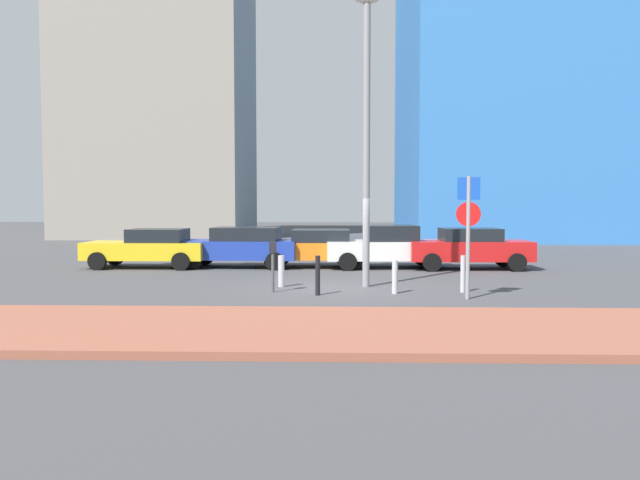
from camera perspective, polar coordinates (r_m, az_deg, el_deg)
The scene contains 16 objects.
ground_plane at distance 17.77m, azimuth 1.13°, elevation -4.35°, with size 120.00×120.00×0.00m, color #424244.
sidewalk_brick at distance 11.74m, azimuth 0.79°, elevation -8.01°, with size 40.00×4.23×0.14m, color #93513D.
parked_car_yellow at distance 24.09m, azimuth -15.07°, elevation -0.65°, with size 4.40×2.00×1.43m.
parked_car_blue at distance 23.57m, azimuth -7.14°, elevation -0.54°, with size 4.42×2.13×1.48m.
parked_car_orange at distance 23.47m, azimuth -0.32°, elevation -0.65°, with size 4.31×1.99×1.40m.
parked_car_white at distance 23.35m, azimuth 6.03°, elevation -0.57°, with size 4.51×2.32×1.56m.
parked_car_red at distance 23.42m, azimuth 13.24°, elevation -0.68°, with size 4.37×1.99×1.47m.
parking_sign_post at distance 16.05m, azimuth 13.16°, elevation 1.59°, with size 0.59×0.17×3.03m.
parking_meter at distance 16.92m, azimuth -4.25°, elevation -1.76°, with size 0.18×0.14×1.34m.
street_lamp at distance 18.15m, azimuth 4.20°, elevation 10.81°, with size 0.70×0.36×8.20m.
traffic_bollard_near at distance 18.05m, azimuth -3.50°, elevation -2.81°, with size 0.18×0.18×0.89m, color #B7B7BC.
traffic_bollard_mid at distance 16.79m, azimuth 6.73°, elevation -3.31°, with size 0.15×0.15×0.88m, color #B7B7BC.
traffic_bollard_far at distance 17.33m, azimuth 12.69°, elevation -2.98°, with size 0.13×0.13×0.99m, color #B7B7BC.
traffic_bollard_edge at distance 16.37m, azimuth -0.20°, elevation -3.20°, with size 0.13×0.13×1.03m, color black.
building_colorful_midrise at distance 47.13m, azimuth 17.88°, elevation 15.38°, with size 16.19×16.18×24.65m, color #3372BF.
building_under_construction at distance 47.53m, azimuth -14.13°, elevation 14.48°, with size 12.17×10.48×23.25m, color gray.
Camera 1 is at (0.20, -17.61, 2.39)m, focal length 35.69 mm.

